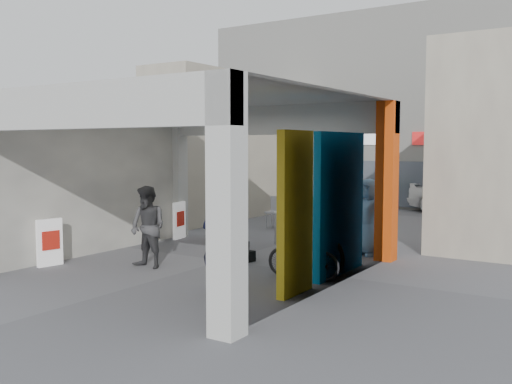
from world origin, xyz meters
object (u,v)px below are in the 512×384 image
Objects in this scene: cafe_set at (296,216)px; man_back_turned at (148,227)px; bicycle_front at (313,242)px; man_with_dog at (217,242)px; man_crates at (352,193)px; produce_stand at (296,212)px; man_elderly at (369,217)px; white_van at (470,194)px; bicycle_rear at (303,256)px; border_collie at (245,251)px.

man_back_turned reaches higher than cafe_set.
cafe_set is at bearing 59.34° from bicycle_front.
man_crates is (-1.88, 10.31, 0.03)m from man_with_dog.
man_elderly is (4.17, -4.11, 0.55)m from produce_stand.
man_crates is (0.39, 9.65, 0.03)m from man_back_turned.
bicycle_front is at bearing -79.56° from man_elderly.
man_back_turned is at bearing -178.71° from white_van.
man_back_turned is 13.42m from white_van.
man_with_dog reaches higher than produce_stand.
bicycle_rear is at bearing -165.21° from white_van.
man_back_turned reaches higher than white_van.
cafe_set is 2.52× the size of border_collie.
border_collie is 0.37× the size of man_back_turned.
man_with_dog is at bearing -58.46° from border_collie.
bicycle_front is at bearing -57.82° from cafe_set.
man_crates is 1.19× the size of bicycle_rear.
man_with_dog is 4.57m from man_elderly.
man_crates reaches higher than cafe_set.
produce_stand is 7.12m from bicycle_front.
bicycle_rear is at bearing -60.20° from cafe_set.
man_crates is at bearing 77.00° from cafe_set.
man_elderly is 1.01× the size of man_crates.
produce_stand is at bearing 118.88° from border_collie.
man_with_dog is 10.48m from man_crates.
man_crates reaches higher than produce_stand.
produce_stand is at bearing 52.09° from man_crates.
bicycle_rear is (3.42, -5.97, 0.10)m from cafe_set.
white_van reaches higher than produce_stand.
bicycle_rear is (2.77, -8.77, -0.44)m from man_crates.
produce_stand is 6.71m from border_collie.
border_collie is 2.17m from man_back_turned.
man_elderly is 0.40× the size of white_van.
man_crates reaches higher than man_with_dog.
cafe_set is 6.87m from man_back_turned.
bicycle_rear is at bearing -11.57° from border_collie.
border_collie is 0.36× the size of man_crates.
border_collie is 11.59m from white_van.
bicycle_rear is (4.02, -7.02, 0.11)m from produce_stand.
bicycle_front is (3.74, -6.05, 0.20)m from produce_stand.
border_collie is at bearing 94.42° from man_crates.
produce_stand reaches higher than border_collie.
white_van is at bearing -5.97° from bicycle_rear.
border_collie is at bearing -174.20° from white_van.
bicycle_front is (2.50, -7.80, -0.35)m from man_crates.
man_back_turned is 3.31m from bicycle_rear.
produce_stand is 2.22m from man_crates.
bicycle_front reaches higher than bicycle_rear.
bicycle_rear is at bearing 17.05° from man_back_turned.
produce_stand is 0.29× the size of white_van.
border_collie is 0.36× the size of man_elderly.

